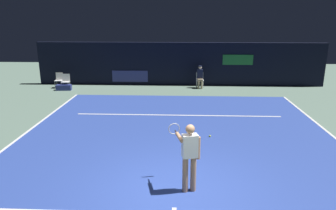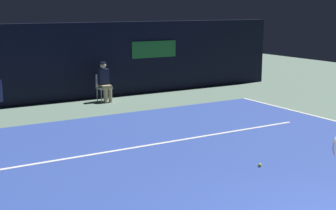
{
  "view_description": "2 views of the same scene",
  "coord_description": "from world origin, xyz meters",
  "px_view_note": "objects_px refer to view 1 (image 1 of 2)",
  "views": [
    {
      "loc": [
        0.13,
        -6.74,
        4.15
      ],
      "look_at": [
        -0.39,
        4.96,
        0.77
      ],
      "focal_mm": 33.28,
      "sensor_mm": 36.0,
      "label": 1
    },
    {
      "loc": [
        -5.06,
        -3.31,
        3.12
      ],
      "look_at": [
        0.19,
        5.5,
        1.02
      ],
      "focal_mm": 51.51,
      "sensor_mm": 36.0,
      "label": 2
    }
  ],
  "objects_px": {
    "tennis_ball": "(210,136)",
    "equipment_bag": "(64,87)",
    "tennis_player": "(189,154)",
    "line_judge_on_chair": "(200,77)",
    "courtside_chair_near": "(66,81)",
    "courtside_chair_far": "(59,79)"
  },
  "relations": [
    {
      "from": "tennis_ball",
      "to": "equipment_bag",
      "type": "xyz_separation_m",
      "value": [
        -7.8,
        6.88,
        0.11
      ]
    },
    {
      "from": "tennis_player",
      "to": "line_judge_on_chair",
      "type": "relative_size",
      "value": 1.31
    },
    {
      "from": "line_judge_on_chair",
      "to": "equipment_bag",
      "type": "bearing_deg",
      "value": -173.28
    },
    {
      "from": "courtside_chair_near",
      "to": "tennis_ball",
      "type": "distance_m",
      "value": 10.56
    },
    {
      "from": "courtside_chair_far",
      "to": "equipment_bag",
      "type": "height_order",
      "value": "courtside_chair_far"
    },
    {
      "from": "line_judge_on_chair",
      "to": "tennis_ball",
      "type": "xyz_separation_m",
      "value": [
        -0.06,
        -7.81,
        -0.64
      ]
    },
    {
      "from": "equipment_bag",
      "to": "tennis_player",
      "type": "bearing_deg",
      "value": -61.27
    },
    {
      "from": "tennis_ball",
      "to": "courtside_chair_near",
      "type": "bearing_deg",
      "value": 137.28
    },
    {
      "from": "tennis_player",
      "to": "tennis_ball",
      "type": "height_order",
      "value": "tennis_player"
    },
    {
      "from": "line_judge_on_chair",
      "to": "courtside_chair_near",
      "type": "relative_size",
      "value": 1.5
    },
    {
      "from": "courtside_chair_near",
      "to": "equipment_bag",
      "type": "height_order",
      "value": "courtside_chair_near"
    },
    {
      "from": "tennis_ball",
      "to": "equipment_bag",
      "type": "height_order",
      "value": "equipment_bag"
    },
    {
      "from": "courtside_chair_far",
      "to": "equipment_bag",
      "type": "xyz_separation_m",
      "value": [
        0.5,
        -0.67,
        -0.34
      ]
    },
    {
      "from": "line_judge_on_chair",
      "to": "tennis_ball",
      "type": "bearing_deg",
      "value": -90.44
    },
    {
      "from": "equipment_bag",
      "to": "tennis_ball",
      "type": "bearing_deg",
      "value": -46.54
    },
    {
      "from": "tennis_ball",
      "to": "equipment_bag",
      "type": "relative_size",
      "value": 0.08
    },
    {
      "from": "line_judge_on_chair",
      "to": "equipment_bag",
      "type": "height_order",
      "value": "line_judge_on_chair"
    },
    {
      "from": "courtside_chair_near",
      "to": "equipment_bag",
      "type": "xyz_separation_m",
      "value": [
        -0.05,
        -0.27,
        -0.34
      ]
    },
    {
      "from": "courtside_chair_far",
      "to": "tennis_ball",
      "type": "relative_size",
      "value": 12.94
    },
    {
      "from": "courtside_chair_near",
      "to": "courtside_chair_far",
      "type": "xyz_separation_m",
      "value": [
        -0.55,
        0.4,
        0.0
      ]
    },
    {
      "from": "line_judge_on_chair",
      "to": "tennis_player",
      "type": "bearing_deg",
      "value": -94.46
    },
    {
      "from": "courtside_chair_far",
      "to": "equipment_bag",
      "type": "relative_size",
      "value": 1.05
    }
  ]
}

